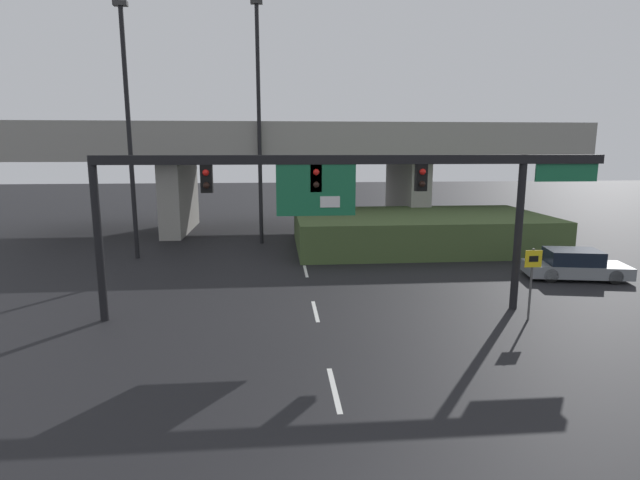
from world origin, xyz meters
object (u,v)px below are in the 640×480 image
Objects in this scene: signal_gantry at (345,185)px; highway_light_pole_far at (129,128)px; highway_light_pole_near at (259,120)px; parked_sedan_near_right at (575,265)px; speed_limit_sign at (532,274)px.

highway_light_pole_far reaches higher than signal_gantry.
highway_light_pole_near is 1.09× the size of highway_light_pole_far.
speed_limit_sign is at bearing -122.00° from parked_sedan_near_right.
signal_gantry is 3.83× the size of parked_sedan_near_right.
signal_gantry is at bearing -45.51° from highway_light_pole_far.
signal_gantry is 7.22m from speed_limit_sign.
highway_light_pole_far is 2.81× the size of parked_sedan_near_right.
highway_light_pole_near is 7.69m from highway_light_pole_far.
highway_light_pole_near reaches higher than highway_light_pole_far.
speed_limit_sign is at bearing -57.24° from highway_light_pole_near.
speed_limit_sign is (6.43, -1.24, -3.04)m from signal_gantry.
signal_gantry reaches higher than speed_limit_sign.
parked_sedan_near_right is (4.90, 5.23, -1.04)m from speed_limit_sign.
highway_light_pole_near is 19.10m from parked_sedan_near_right.
signal_gantry is 7.02× the size of speed_limit_sign.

